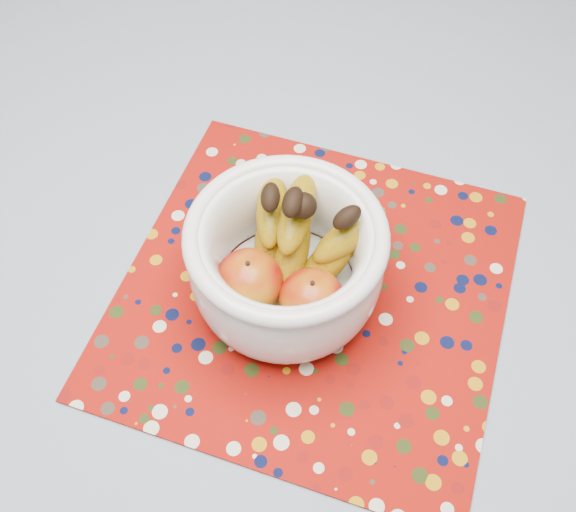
{
  "coord_description": "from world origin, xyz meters",
  "views": [
    {
      "loc": [
        0.2,
        -0.44,
        1.46
      ],
      "look_at": [
        0.04,
        -0.06,
        0.84
      ],
      "focal_mm": 42.0,
      "sensor_mm": 36.0,
      "label": 1
    }
  ],
  "objects": [
    {
      "name": "placemat",
      "position": [
        0.07,
        -0.04,
        0.76
      ],
      "size": [
        0.47,
        0.47,
        0.0
      ],
      "primitive_type": "cube",
      "rotation": [
        0.0,
        0.0,
        0.07
      ],
      "color": "maroon",
      "rests_on": "tablecloth"
    },
    {
      "name": "table",
      "position": [
        0.0,
        0.0,
        0.67
      ],
      "size": [
        1.2,
        1.2,
        0.75
      ],
      "color": "brown",
      "rests_on": "ground"
    },
    {
      "name": "fruit_bowl",
      "position": [
        0.05,
        -0.06,
        0.84
      ],
      "size": [
        0.23,
        0.22,
        0.17
      ],
      "color": "white",
      "rests_on": "placemat"
    },
    {
      "name": "tablecloth",
      "position": [
        0.0,
        0.0,
        0.76
      ],
      "size": [
        1.32,
        1.32,
        0.01
      ],
      "primitive_type": "cube",
      "color": "slate",
      "rests_on": "table"
    }
  ]
}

